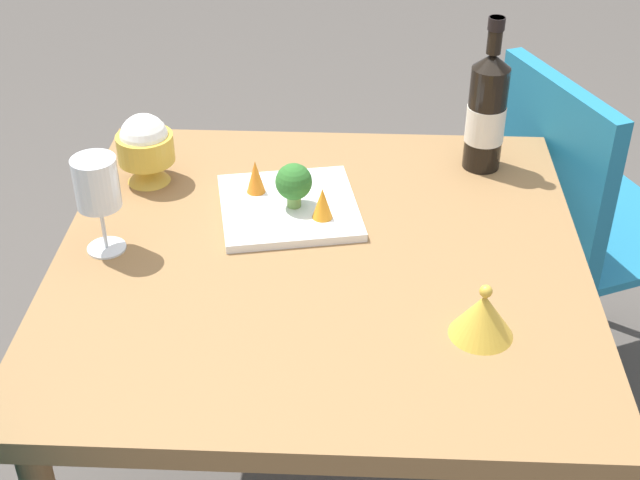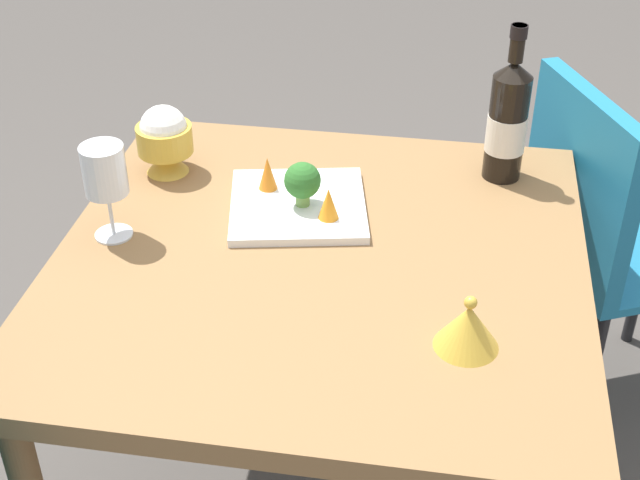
% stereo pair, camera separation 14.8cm
% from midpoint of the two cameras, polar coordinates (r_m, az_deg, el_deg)
% --- Properties ---
extents(dining_table, '(0.92, 0.92, 0.72)m').
position_cam_midpoint_polar(dining_table, '(1.61, -2.64, -3.35)').
color(dining_table, olive).
rests_on(dining_table, ground_plane).
extents(chair_by_wall, '(0.53, 0.53, 0.85)m').
position_cam_midpoint_polar(chair_by_wall, '(2.11, 13.77, 1.94)').
color(chair_by_wall, teal).
rests_on(chair_by_wall, ground_plane).
extents(wine_bottle, '(0.08, 0.08, 0.31)m').
position_cam_midpoint_polar(wine_bottle, '(1.79, 8.17, 8.02)').
color(wine_bottle, black).
rests_on(wine_bottle, dining_table).
extents(wine_glass, '(0.08, 0.08, 0.18)m').
position_cam_midpoint_polar(wine_glass, '(1.57, -16.66, 3.18)').
color(wine_glass, white).
rests_on(wine_glass, dining_table).
extents(rice_bowl, '(0.11, 0.11, 0.14)m').
position_cam_midpoint_polar(rice_bowl, '(1.79, -13.37, 5.66)').
color(rice_bowl, gold).
rests_on(rice_bowl, dining_table).
extents(rice_bowl_lid, '(0.10, 0.10, 0.09)m').
position_cam_midpoint_polar(rice_bowl_lid, '(1.38, 7.26, -4.84)').
color(rice_bowl_lid, gold).
rests_on(rice_bowl_lid, dining_table).
extents(serving_plate, '(0.29, 0.29, 0.02)m').
position_cam_midpoint_polar(serving_plate, '(1.68, -4.52, 2.02)').
color(serving_plate, white).
rests_on(serving_plate, dining_table).
extents(broccoli_floret, '(0.07, 0.07, 0.09)m').
position_cam_midpoint_polar(broccoli_floret, '(1.64, -4.27, 3.57)').
color(broccoli_floret, '#729E4C').
rests_on(broccoli_floret, serving_plate).
extents(carrot_garnish_left, '(0.04, 0.04, 0.07)m').
position_cam_midpoint_polar(carrot_garnish_left, '(1.70, -6.61, 3.94)').
color(carrot_garnish_left, orange).
rests_on(carrot_garnish_left, serving_plate).
extents(carrot_garnish_right, '(0.04, 0.04, 0.06)m').
position_cam_midpoint_polar(carrot_garnish_right, '(1.61, -2.47, 2.27)').
color(carrot_garnish_right, orange).
rests_on(carrot_garnish_right, serving_plate).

